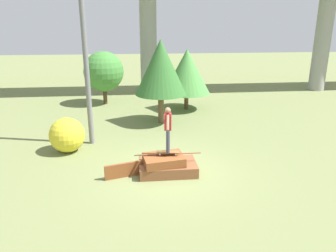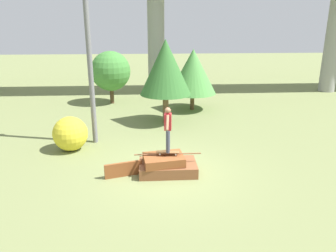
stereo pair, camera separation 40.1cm
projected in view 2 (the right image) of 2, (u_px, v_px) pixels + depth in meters
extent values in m
plane|color=olive|center=(168.00, 172.00, 10.89)|extent=(80.00, 80.00, 0.00)
cube|color=brown|center=(168.00, 167.00, 10.84)|extent=(1.88, 1.19, 0.35)
cube|color=brown|center=(164.00, 160.00, 10.66)|extent=(1.40, 1.09, 0.31)
cylinder|color=brown|center=(168.00, 154.00, 10.69)|extent=(2.19, 0.04, 0.04)
cube|color=brown|center=(124.00, 169.00, 10.55)|extent=(1.21, 0.44, 0.48)
cube|color=brown|center=(168.00, 152.00, 10.61)|extent=(0.76, 0.30, 0.01)
cylinder|color=silver|center=(176.00, 153.00, 10.69)|extent=(0.06, 0.04, 0.05)
cylinder|color=silver|center=(176.00, 155.00, 10.52)|extent=(0.06, 0.04, 0.05)
cylinder|color=silver|center=(160.00, 152.00, 10.72)|extent=(0.06, 0.04, 0.05)
cylinder|color=silver|center=(160.00, 154.00, 10.56)|extent=(0.06, 0.04, 0.05)
cylinder|color=#383D4C|center=(168.00, 140.00, 10.57)|extent=(0.12, 0.12, 0.75)
cylinder|color=#383D4C|center=(168.00, 142.00, 10.41)|extent=(0.12, 0.12, 0.75)
cube|color=maroon|center=(168.00, 122.00, 10.29)|extent=(0.24, 0.24, 0.54)
sphere|color=brown|center=(168.00, 110.00, 10.17)|extent=(0.19, 0.19, 0.19)
cylinder|color=brown|center=(169.00, 117.00, 10.56)|extent=(0.14, 0.46, 0.42)
cylinder|color=brown|center=(167.00, 123.00, 9.99)|extent=(0.14, 0.46, 0.42)
cylinder|color=gray|center=(156.00, 41.00, 21.54)|extent=(1.10, 1.10, 7.07)
cylinder|color=gray|center=(334.00, 40.00, 22.27)|extent=(1.10, 1.10, 7.07)
cylinder|color=slate|center=(89.00, 48.00, 12.42)|extent=(0.20, 0.20, 7.64)
cylinder|color=#4C3823|center=(112.00, 95.00, 19.77)|extent=(0.24, 0.24, 0.96)
sphere|color=#428438|center=(111.00, 71.00, 19.32)|extent=(2.34, 2.34, 2.34)
cylinder|color=brown|center=(192.00, 101.00, 18.41)|extent=(0.24, 0.24, 0.94)
cone|color=#4C8E42|center=(193.00, 71.00, 17.90)|extent=(2.60, 2.60, 2.42)
cylinder|color=brown|center=(166.00, 108.00, 15.97)|extent=(0.28, 0.28, 1.43)
cone|color=#336B2D|center=(166.00, 67.00, 15.34)|extent=(2.45, 2.45, 2.58)
sphere|color=gold|center=(70.00, 134.00, 12.58)|extent=(1.33, 1.33, 1.33)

